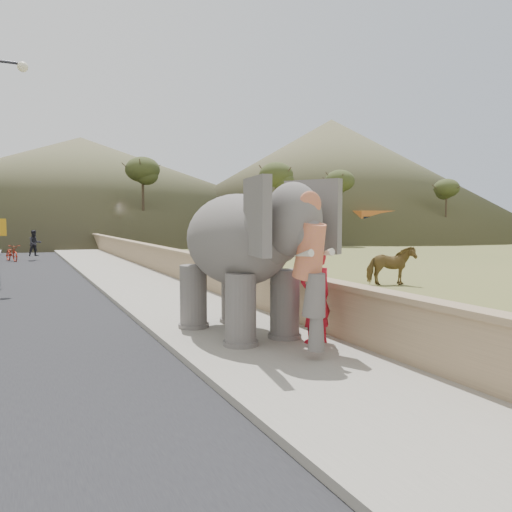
# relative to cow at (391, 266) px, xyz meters

# --- Properties ---
(ground) EXTENTS (160.00, 160.00, 0.00)m
(ground) POSITION_rel_cow_xyz_m (-8.23, -7.39, -0.71)
(ground) COLOR olive
(ground) RESTS_ON ground
(walkway) EXTENTS (3.00, 120.00, 0.15)m
(walkway) POSITION_rel_cow_xyz_m (-8.23, 2.61, -0.63)
(walkway) COLOR #9E9687
(walkway) RESTS_ON ground
(parapet) EXTENTS (0.30, 120.00, 1.10)m
(parapet) POSITION_rel_cow_xyz_m (-6.58, 2.61, -0.16)
(parapet) COLOR tan
(parapet) RESTS_ON ground
(cow) EXTENTS (1.84, 1.31, 1.42)m
(cow) POSITION_rel_cow_xyz_m (0.00, 0.00, 0.00)
(cow) COLOR brown
(cow) RESTS_ON ground
(distant_car) EXTENTS (4.55, 3.22, 1.44)m
(distant_car) POSITION_rel_cow_xyz_m (8.95, 28.34, 0.01)
(distant_car) COLOR #AAABB1
(distant_car) RESTS_ON ground
(bus_white) EXTENTS (11.23, 3.88, 3.10)m
(bus_white) POSITION_rel_cow_xyz_m (18.34, 28.57, 0.84)
(bus_white) COLOR white
(bus_white) RESTS_ON ground
(bus_orange) EXTENTS (11.11, 3.04, 3.10)m
(bus_orange) POSITION_rel_cow_xyz_m (22.37, 24.44, 0.84)
(bus_orange) COLOR orange
(bus_orange) RESTS_ON ground
(hill_right) EXTENTS (56.00, 56.00, 16.00)m
(hill_right) POSITION_rel_cow_xyz_m (27.77, 44.61, 7.29)
(hill_right) COLOR brown
(hill_right) RESTS_ON ground
(hill_far) EXTENTS (80.00, 80.00, 14.00)m
(hill_far) POSITION_rel_cow_xyz_m (-3.23, 62.61, 6.29)
(hill_far) COLOR brown
(hill_far) RESTS_ON ground
(elephant_and_man) EXTENTS (2.60, 4.26, 2.90)m
(elephant_and_man) POSITION_rel_cow_xyz_m (-8.21, -5.00, 0.88)
(elephant_and_man) COLOR slate
(elephant_and_man) RESTS_ON ground
(motorcyclist) EXTENTS (2.16, 1.84, 1.74)m
(motorcyclist) POSITION_rel_cow_xyz_m (-11.91, 16.82, -0.05)
(motorcyclist) COLOR #991D0D
(motorcyclist) RESTS_ON ground
(trees) EXTENTS (47.19, 42.80, 9.34)m
(trees) POSITION_rel_cow_xyz_m (-8.11, 21.22, 3.30)
(trees) COLOR #473828
(trees) RESTS_ON ground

